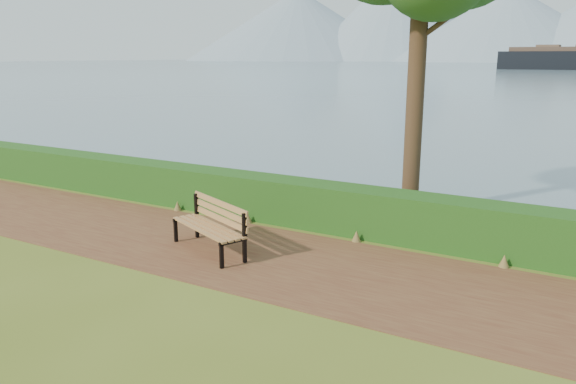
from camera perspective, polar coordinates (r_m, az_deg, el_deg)
The scene contains 4 objects.
ground at distance 10.78m, azimuth -5.33°, elevation -6.72°, with size 140.00×140.00×0.00m, color #51611B.
path at distance 11.01m, azimuth -4.42°, elevation -6.23°, with size 40.00×3.40×0.01m, color #542A1C.
hedge at distance 12.74m, azimuth 1.37°, elevation -1.09°, with size 32.00×0.85×1.00m, color #184213.
bench at distance 11.05m, azimuth -7.68°, elevation -3.12°, with size 2.06×1.32×1.00m.
Camera 1 is at (5.88, -8.22, 3.75)m, focal length 35.00 mm.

